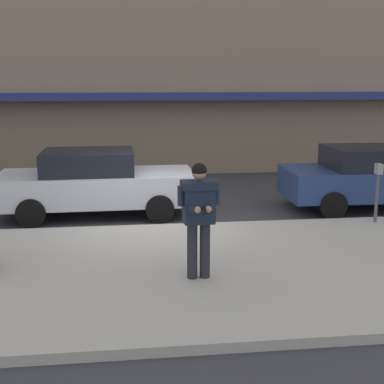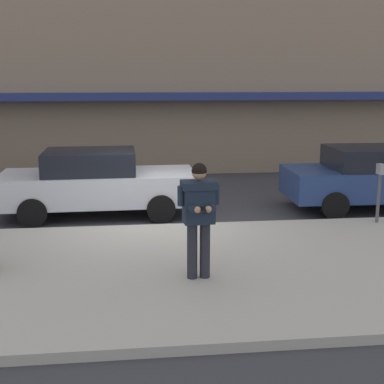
{
  "view_description": "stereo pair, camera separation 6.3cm",
  "coord_description": "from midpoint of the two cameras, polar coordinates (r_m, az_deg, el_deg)",
  "views": [
    {
      "loc": [
        -0.56,
        -11.15,
        3.18
      ],
      "look_at": [
        0.41,
        -3.32,
        1.49
      ],
      "focal_mm": 50.0,
      "sensor_mm": 36.0,
      "label": 1
    },
    {
      "loc": [
        -0.5,
        -11.15,
        3.18
      ],
      "look_at": [
        0.41,
        -3.32,
        1.49
      ],
      "focal_mm": 50.0,
      "sensor_mm": 36.0,
      "label": 2
    }
  ],
  "objects": [
    {
      "name": "curb_paint_line",
      "position": [
        11.74,
        1.13,
        -3.62
      ],
      "size": [
        28.0,
        0.12,
        0.01
      ],
      "primitive_type": "cube",
      "color": "silver",
      "rests_on": "ground"
    },
    {
      "name": "parked_sedan_mid",
      "position": [
        12.68,
        -9.99,
        1.03
      ],
      "size": [
        4.53,
        1.98,
        1.54
      ],
      "color": "silver",
      "rests_on": "ground"
    },
    {
      "name": "parked_sedan_far",
      "position": [
        13.88,
        19.22,
        1.49
      ],
      "size": [
        4.53,
        1.99,
        1.54
      ],
      "color": "navy",
      "rests_on": "ground"
    },
    {
      "name": "sidewalk",
      "position": [
        8.99,
        3.65,
        -8.17
      ],
      "size": [
        32.0,
        5.3,
        0.14
      ],
      "primitive_type": "cube",
      "color": "#A8A399",
      "rests_on": "ground"
    },
    {
      "name": "parking_meter",
      "position": [
        11.99,
        19.51,
        0.76
      ],
      "size": [
        0.12,
        0.18,
        1.27
      ],
      "color": "#4C4C51",
      "rests_on": "sidewalk"
    },
    {
      "name": "ground_plane",
      "position": [
        11.6,
        -3.74,
        -3.85
      ],
      "size": [
        80.0,
        80.0,
        0.0
      ],
      "primitive_type": "plane",
      "color": "#333338"
    },
    {
      "name": "man_texting_on_phone",
      "position": [
        8.07,
        0.96,
        -1.74
      ],
      "size": [
        0.65,
        0.6,
        1.81
      ],
      "color": "#23232B",
      "rests_on": "sidewalk"
    }
  ]
}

